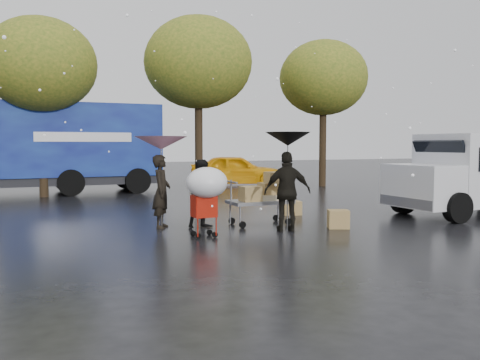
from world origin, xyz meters
name	(u,v)px	position (x,y,z in m)	size (l,w,h in m)	color
ground	(241,234)	(0.00, 0.00, 0.00)	(90.00, 90.00, 0.00)	black
person_pink	(162,191)	(-1.34, 1.48, 0.84)	(0.61, 0.40, 1.68)	black
person_middle	(204,194)	(-0.45, 1.09, 0.79)	(0.77, 0.60, 1.58)	black
person_black	(287,192)	(1.09, -0.08, 0.88)	(1.04, 0.43, 1.77)	black
umbrella_pink	(161,143)	(-1.34, 1.48, 1.95)	(1.20, 1.20, 2.11)	#4C4C4C
umbrella_black	(288,139)	(1.09, -0.08, 2.04)	(0.99, 0.99, 2.19)	#4C4C4C
vendor_cart	(263,194)	(1.03, 1.00, 0.73)	(1.52, 0.80, 1.27)	slate
shopping_cart	(206,187)	(-0.84, -0.17, 1.06)	(0.84, 0.84, 1.46)	#A11609
white_van	(480,172)	(7.29, 0.24, 1.16)	(4.91, 2.18, 2.20)	silver
blue_truck	(58,149)	(-2.89, 11.09, 1.76)	(8.30, 2.60, 3.50)	#0B0C5F
box_ground_near	(338,219)	(2.36, -0.19, 0.21)	(0.46, 0.37, 0.42)	olive
box_ground_far	(292,208)	(2.49, 2.20, 0.19)	(0.48, 0.37, 0.37)	olive
yellow_taxi	(236,170)	(4.92, 11.75, 0.73)	(1.71, 4.26, 1.45)	#FEB20D
tree_row	(125,64)	(-0.47, 10.00, 5.02)	(21.60, 4.40, 7.12)	black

